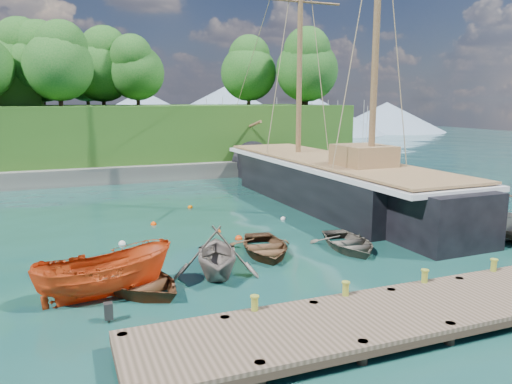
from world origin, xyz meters
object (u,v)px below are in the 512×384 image
Objects in this scene: cabin_boat_white at (481,235)px; schooner at (329,185)px; motorboat_orange at (106,297)px; rowboat_3 at (349,249)px; rowboat_1 at (217,275)px; rowboat_2 at (265,254)px; rowboat_0 at (135,290)px.

schooner is at bearing 97.09° from cabin_boat_white.
cabin_boat_white is (17.75, 1.29, 0.00)m from motorboat_orange.
rowboat_3 is 9.86m from schooner.
schooner reaches higher than cabin_boat_white.
cabin_boat_white is at bearing 18.17° from rowboat_1.
schooner reaches higher than motorboat_orange.
cabin_boat_white is (13.65, 0.54, 0.00)m from rowboat_1.
rowboat_1 is 3.21m from rowboat_2.
schooner is at bearing 9.93° from rowboat_0.
rowboat_3 is at bearing -115.81° from schooner.
motorboat_orange reaches higher than rowboat_2.
cabin_boat_white is 0.15× the size of schooner.
rowboat_1 is 4.16m from motorboat_orange.
cabin_boat_white is 9.93m from schooner.
motorboat_orange is (-4.10, -0.75, 0.00)m from rowboat_1.
rowboat_0 is at bearing -82.34° from motorboat_orange.
motorboat_orange reaches higher than rowboat_3.
rowboat_0 reaches higher than rowboat_3.
rowboat_2 is 11.35m from schooner.
motorboat_orange reaches higher than rowboat_0.
schooner is (13.60, 10.32, 1.23)m from rowboat_0.
motorboat_orange is 1.05× the size of cabin_boat_white.
motorboat_orange is 17.79m from cabin_boat_white.
rowboat_1 is 13.66m from cabin_boat_white.
rowboat_2 is 0.91× the size of cabin_boat_white.
schooner reaches higher than rowboat_1.
rowboat_1 reaches higher than cabin_boat_white.
rowboat_0 is at bearing -148.01° from rowboat_2.
motorboat_orange is at bearing 172.66° from cabin_boat_white.
schooner reaches higher than rowboat_2.
schooner is at bearing 57.48° from rowboat_2.
rowboat_1 reaches higher than rowboat_3.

